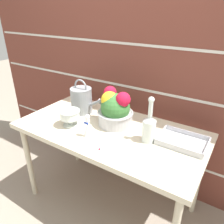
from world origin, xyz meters
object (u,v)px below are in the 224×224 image
object	(u,v)px
crystal_pedestal_bowl	(70,115)
figurine_vase	(88,128)
glass_decanter	(149,127)
flower_planter	(115,109)
wire_tray	(182,142)
watering_can	(82,100)

from	to	relation	value
crystal_pedestal_bowl	figurine_vase	xyz separation A→B (m)	(0.21, -0.05, -0.01)
glass_decanter	figurine_vase	size ratio (longest dim) A/B	1.88
glass_decanter	flower_planter	bearing A→B (deg)	166.26
crystal_pedestal_bowl	flower_planter	distance (m)	0.34
flower_planter	wire_tray	size ratio (longest dim) A/B	0.91
watering_can	glass_decanter	distance (m)	0.66
watering_can	glass_decanter	bearing A→B (deg)	-8.95
watering_can	crystal_pedestal_bowl	world-z (taller)	watering_can
crystal_pedestal_bowl	flower_planter	world-z (taller)	flower_planter
crystal_pedestal_bowl	glass_decanter	size ratio (longest dim) A/B	0.49
flower_planter	figurine_vase	world-z (taller)	flower_planter
flower_planter	glass_decanter	xyz separation A→B (m)	(0.31, -0.08, -0.02)
crystal_pedestal_bowl	glass_decanter	distance (m)	0.59
crystal_pedestal_bowl	wire_tray	distance (m)	0.81
crystal_pedestal_bowl	wire_tray	world-z (taller)	crystal_pedestal_bowl
flower_planter	glass_decanter	world-z (taller)	glass_decanter
wire_tray	crystal_pedestal_bowl	bearing A→B (deg)	-164.38
watering_can	crystal_pedestal_bowl	distance (m)	0.24
figurine_vase	crystal_pedestal_bowl	bearing A→B (deg)	166.73
watering_can	glass_decanter	world-z (taller)	glass_decanter
flower_planter	glass_decanter	size ratio (longest dim) A/B	0.89
watering_can	flower_planter	xyz separation A→B (m)	(0.35, -0.03, 0.01)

